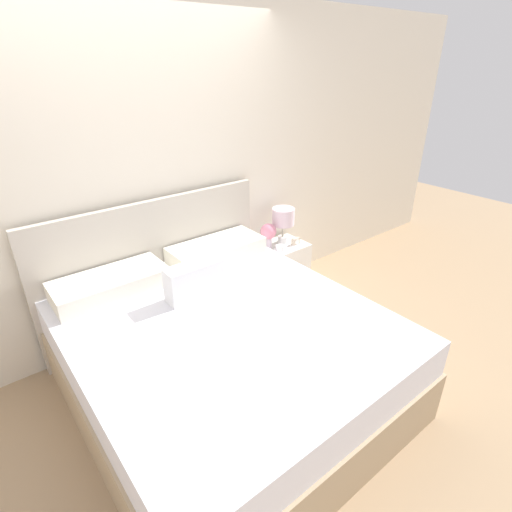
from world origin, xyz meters
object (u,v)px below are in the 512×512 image
bed (222,350)px  table_lamp (283,218)px  teacup (280,249)px  alarm_clock (296,241)px  nightstand (281,268)px  flower_vase (269,233)px

bed → table_lamp: bed is taller
bed → teacup: bearing=30.9°
bed → table_lamp: size_ratio=5.85×
table_lamp → alarm_clock: (0.07, -0.11, -0.22)m
nightstand → flower_vase: 0.44m
table_lamp → flower_vase: bearing=-174.5°
bed → nightstand: bearing=31.8°
nightstand → flower_vase: size_ratio=2.01×
table_lamp → nightstand: bearing=-138.0°
table_lamp → alarm_clock: 0.26m
bed → alarm_clock: (1.35, 0.70, 0.20)m
nightstand → bed: bearing=-148.2°
flower_vase → bed: bearing=-143.9°
bed → teacup: size_ratio=16.14×
teacup → alarm_clock: size_ratio=1.63×
bed → nightstand: 1.46m
table_lamp → bed: bearing=-147.8°
bed → teacup: (1.13, 0.67, 0.20)m
flower_vase → alarm_clock: size_ratio=3.21×
nightstand → teacup: (-0.11, -0.09, 0.28)m
nightstand → table_lamp: (0.04, 0.04, 0.51)m
flower_vase → alarm_clock: bearing=-18.9°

